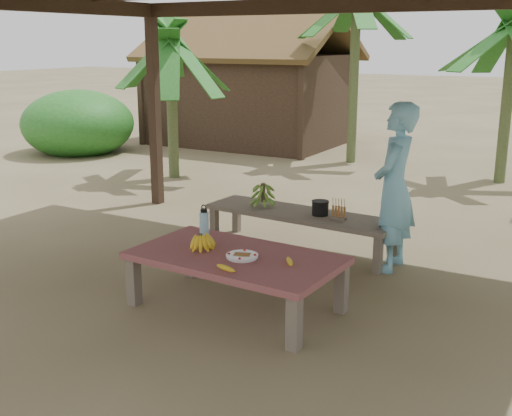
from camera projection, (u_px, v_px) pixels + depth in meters
The scene contains 15 objects.
ground at pixel (242, 289), 6.12m from camera, with size 80.00×80.00×0.00m, color brown.
work_table at pixel (236, 262), 5.59m from camera, with size 1.85×1.09×0.50m.
bench at pixel (300, 217), 7.16m from camera, with size 2.23×0.74×0.45m.
ripe_banana_bunch at pixel (201, 240), 5.72m from camera, with size 0.25×0.21×0.15m, color yellow, non-canonical shape.
plate at pixel (242, 256), 5.47m from camera, with size 0.28×0.28×0.04m.
loose_banana_front at pixel (226, 268), 5.17m from camera, with size 0.04×0.18×0.04m, color yellow.
loose_banana_side at pixel (290, 261), 5.33m from camera, with size 0.04×0.15×0.04m, color yellow.
water_flask at pixel (204, 224), 6.02m from camera, with size 0.09×0.09×0.32m.
green_banana_stalk at pixel (263, 194), 7.37m from camera, with size 0.25×0.25×0.28m, color #598C2D, non-canonical shape.
cooking_pot at pixel (320, 208), 7.00m from camera, with size 0.18×0.18×0.15m, color black.
skewer_rack at pixel (339, 209), 6.81m from camera, with size 0.18×0.08×0.24m, color #A57F47, non-canonical shape.
woman at pixel (394, 188), 6.48m from camera, with size 0.63×0.41×1.73m, color #70B6D3.
hut at pixel (251, 95), 14.72m from camera, with size 4.40×3.43×2.85m.
banana_plant_nw at pixel (356, 9), 11.83m from camera, with size 1.80×1.80×3.37m.
banana_plant_w at pixel (170, 56), 10.65m from camera, with size 1.80×1.80×2.53m.
Camera 1 is at (2.93, -4.92, 2.30)m, focal length 45.00 mm.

